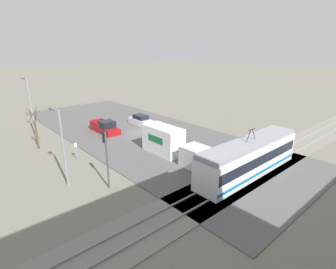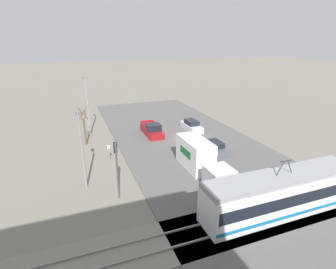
{
  "view_description": "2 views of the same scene",
  "coord_description": "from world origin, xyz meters",
  "px_view_note": "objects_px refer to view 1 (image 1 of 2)",
  "views": [
    {
      "loc": [
        21.05,
        30.3,
        11.84
      ],
      "look_at": [
        1.09,
        7.85,
        1.89
      ],
      "focal_mm": 28.0,
      "sensor_mm": 36.0,
      "label": 1
    },
    {
      "loc": [
        14.27,
        31.57,
        13.07
      ],
      "look_at": [
        4.46,
        5.71,
        3.19
      ],
      "focal_mm": 28.0,
      "sensor_mm": 36.0,
      "label": 2
    }
  ],
  "objects_px": {
    "traffic_light_pole": "(106,152)",
    "street_lamp_mid_block": "(62,142)",
    "no_parking_sign": "(76,150)",
    "pickup_truck": "(105,128)",
    "street_lamp_near_crossing": "(30,105)",
    "box_truck": "(170,143)",
    "sedan_car_0": "(173,135)",
    "street_tree": "(36,131)",
    "light_rail_tram": "(249,158)",
    "sedan_car_1": "(141,120)"
  },
  "relations": [
    {
      "from": "light_rail_tram",
      "to": "sedan_car_0",
      "type": "distance_m",
      "value": 12.46
    },
    {
      "from": "street_tree",
      "to": "street_lamp_mid_block",
      "type": "relative_size",
      "value": 0.74
    },
    {
      "from": "pickup_truck",
      "to": "no_parking_sign",
      "type": "height_order",
      "value": "no_parking_sign"
    },
    {
      "from": "street_lamp_near_crossing",
      "to": "street_lamp_mid_block",
      "type": "distance_m",
      "value": 15.74
    },
    {
      "from": "light_rail_tram",
      "to": "pickup_truck",
      "type": "xyz_separation_m",
      "value": [
        3.94,
        -21.26,
        -0.96
      ]
    },
    {
      "from": "pickup_truck",
      "to": "street_lamp_near_crossing",
      "type": "distance_m",
      "value": 10.17
    },
    {
      "from": "light_rail_tram",
      "to": "street_lamp_near_crossing",
      "type": "relative_size",
      "value": 1.61
    },
    {
      "from": "pickup_truck",
      "to": "traffic_light_pole",
      "type": "relative_size",
      "value": 1.07
    },
    {
      "from": "no_parking_sign",
      "to": "box_truck",
      "type": "bearing_deg",
      "value": 144.87
    },
    {
      "from": "light_rail_tram",
      "to": "box_truck",
      "type": "distance_m",
      "value": 8.84
    },
    {
      "from": "street_lamp_mid_block",
      "to": "street_tree",
      "type": "bearing_deg",
      "value": -94.33
    },
    {
      "from": "pickup_truck",
      "to": "no_parking_sign",
      "type": "bearing_deg",
      "value": 43.33
    },
    {
      "from": "sedan_car_0",
      "to": "no_parking_sign",
      "type": "relative_size",
      "value": 2.18
    },
    {
      "from": "traffic_light_pole",
      "to": "no_parking_sign",
      "type": "relative_size",
      "value": 2.58
    },
    {
      "from": "sedan_car_0",
      "to": "traffic_light_pole",
      "type": "distance_m",
      "value": 14.33
    },
    {
      "from": "street_lamp_mid_block",
      "to": "pickup_truck",
      "type": "bearing_deg",
      "value": -131.47
    },
    {
      "from": "light_rail_tram",
      "to": "pickup_truck",
      "type": "relative_size",
      "value": 2.39
    },
    {
      "from": "traffic_light_pole",
      "to": "street_lamp_mid_block",
      "type": "distance_m",
      "value": 3.97
    },
    {
      "from": "box_truck",
      "to": "street_tree",
      "type": "relative_size",
      "value": 1.7
    },
    {
      "from": "box_truck",
      "to": "pickup_truck",
      "type": "height_order",
      "value": "box_truck"
    },
    {
      "from": "sedan_car_0",
      "to": "street_lamp_near_crossing",
      "type": "distance_m",
      "value": 19.28
    },
    {
      "from": "sedan_car_0",
      "to": "traffic_light_pole",
      "type": "height_order",
      "value": "traffic_light_pole"
    },
    {
      "from": "sedan_car_1",
      "to": "street_tree",
      "type": "bearing_deg",
      "value": -179.09
    },
    {
      "from": "street_tree",
      "to": "street_lamp_mid_block",
      "type": "distance_m",
      "value": 11.37
    },
    {
      "from": "light_rail_tram",
      "to": "traffic_light_pole",
      "type": "distance_m",
      "value": 13.53
    },
    {
      "from": "sedan_car_0",
      "to": "street_tree",
      "type": "xyz_separation_m",
      "value": [
        14.63,
        -8.53,
        1.69
      ]
    },
    {
      "from": "pickup_truck",
      "to": "street_tree",
      "type": "height_order",
      "value": "street_tree"
    },
    {
      "from": "box_truck",
      "to": "sedan_car_0",
      "type": "xyz_separation_m",
      "value": [
        -4.03,
        -3.94,
        -0.88
      ]
    },
    {
      "from": "traffic_light_pole",
      "to": "street_lamp_near_crossing",
      "type": "relative_size",
      "value": 0.63
    },
    {
      "from": "pickup_truck",
      "to": "no_parking_sign",
      "type": "xyz_separation_m",
      "value": [
        7.28,
        6.87,
        0.47
      ]
    },
    {
      "from": "street_lamp_near_crossing",
      "to": "street_lamp_mid_block",
      "type": "xyz_separation_m",
      "value": [
        1.79,
        15.63,
        -0.63
      ]
    },
    {
      "from": "light_rail_tram",
      "to": "box_truck",
      "type": "bearing_deg",
      "value": -72.02
    },
    {
      "from": "street_lamp_near_crossing",
      "to": "no_parking_sign",
      "type": "height_order",
      "value": "street_lamp_near_crossing"
    },
    {
      "from": "street_lamp_mid_block",
      "to": "traffic_light_pole",
      "type": "bearing_deg",
      "value": 131.24
    },
    {
      "from": "street_lamp_mid_block",
      "to": "box_truck",
      "type": "bearing_deg",
      "value": 173.71
    },
    {
      "from": "pickup_truck",
      "to": "traffic_light_pole",
      "type": "height_order",
      "value": "traffic_light_pole"
    },
    {
      "from": "box_truck",
      "to": "no_parking_sign",
      "type": "bearing_deg",
      "value": -35.13
    },
    {
      "from": "box_truck",
      "to": "sedan_car_1",
      "type": "distance_m",
      "value": 13.74
    },
    {
      "from": "light_rail_tram",
      "to": "pickup_truck",
      "type": "height_order",
      "value": "light_rail_tram"
    },
    {
      "from": "pickup_truck",
      "to": "sedan_car_1",
      "type": "relative_size",
      "value": 1.19
    },
    {
      "from": "street_tree",
      "to": "no_parking_sign",
      "type": "xyz_separation_m",
      "value": [
        -2.11,
        6.49,
        -1.11
      ]
    },
    {
      "from": "street_lamp_near_crossing",
      "to": "street_lamp_mid_block",
      "type": "height_order",
      "value": "street_lamp_near_crossing"
    },
    {
      "from": "pickup_truck",
      "to": "traffic_light_pole",
      "type": "distance_m",
      "value": 16.62
    },
    {
      "from": "sedan_car_1",
      "to": "box_truck",
      "type": "bearing_deg",
      "value": -111.95
    },
    {
      "from": "sedan_car_1",
      "to": "street_lamp_near_crossing",
      "type": "bearing_deg",
      "value": 164.24
    },
    {
      "from": "box_truck",
      "to": "sedan_car_0",
      "type": "relative_size",
      "value": 2.0
    },
    {
      "from": "sedan_car_1",
      "to": "street_lamp_near_crossing",
      "type": "distance_m",
      "value": 15.88
    },
    {
      "from": "street_tree",
      "to": "street_lamp_near_crossing",
      "type": "height_order",
      "value": "street_lamp_near_crossing"
    },
    {
      "from": "street_lamp_near_crossing",
      "to": "no_parking_sign",
      "type": "bearing_deg",
      "value": 96.11
    },
    {
      "from": "no_parking_sign",
      "to": "pickup_truck",
      "type": "bearing_deg",
      "value": -136.67
    }
  ]
}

